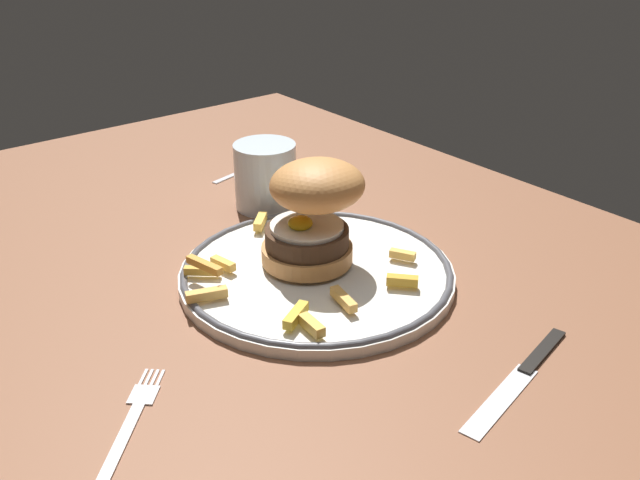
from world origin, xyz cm
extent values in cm
cube|color=brown|center=(0.00, 0.00, -2.00)|extent=(122.85, 80.10, 4.00)
cylinder|color=white|center=(1.68, 0.43, 0.60)|extent=(29.33, 29.33, 1.20)
torus|color=#4C4C51|center=(1.68, 0.43, 1.20)|extent=(28.93, 28.93, 0.80)
cylinder|color=#CC8749|center=(0.40, -0.14, 2.50)|extent=(9.80, 9.80, 1.80)
cylinder|color=#432C1C|center=(0.40, -0.14, 4.42)|extent=(8.95, 8.95, 2.03)
cylinder|color=white|center=(0.40, -0.14, 5.68)|extent=(7.82, 7.82, 0.50)
ellipsoid|color=yellow|center=(0.07, -0.86, 6.35)|extent=(2.60, 2.60, 1.40)
ellipsoid|color=#CD8849|center=(0.33, 1.41, 10.03)|extent=(12.54, 12.28, 6.12)
cube|color=#E6AB4F|center=(0.13, -12.48, 2.08)|extent=(2.29, 4.19, 0.96)
cube|color=gold|center=(-4.80, 4.96, 2.09)|extent=(2.21, 3.57, 0.97)
cube|color=gold|center=(-4.48, -10.34, 2.01)|extent=(3.12, 3.36, 0.81)
cube|color=gold|center=(8.46, -7.91, 2.09)|extent=(2.76, 3.91, 0.97)
cube|color=#EBAA4E|center=(9.06, -2.58, 2.06)|extent=(4.14, 1.76, 0.92)
cube|color=gold|center=(10.14, 4.33, 2.09)|extent=(3.03, 2.87, 0.99)
cube|color=#EDB34E|center=(6.10, 8.37, 2.03)|extent=(2.89, 2.11, 0.86)
cube|color=gold|center=(-2.89, -10.92, 3.57)|extent=(4.68, 1.75, 0.79)
cube|color=#EEBB49|center=(-10.40, 1.03, 2.09)|extent=(3.20, 3.24, 0.97)
cube|color=#EBAE47|center=(-4.35, -7.90, 2.05)|extent=(3.16, 1.45, 0.89)
cube|color=gold|center=(10.72, -7.80, 2.10)|extent=(3.26, 1.31, 1.00)
cylinder|color=silver|center=(-17.41, 6.76, 4.26)|extent=(7.98, 7.98, 8.53)
cylinder|color=silver|center=(-17.41, 6.76, 2.71)|extent=(7.35, 7.35, 5.42)
cube|color=silver|center=(12.02, -27.39, 0.18)|extent=(7.93, 7.63, 0.36)
cube|color=silver|center=(7.68, -23.25, 0.18)|extent=(3.26, 3.25, 0.32)
cube|color=silver|center=(5.57, -22.27, 0.18)|extent=(1.92, 1.84, 0.28)
cube|color=silver|center=(5.91, -21.91, 0.18)|extent=(1.92, 1.84, 0.28)
cube|color=silver|center=(6.26, -21.55, 0.18)|extent=(1.92, 1.84, 0.28)
cube|color=silver|center=(6.60, -21.18, 0.18)|extent=(1.92, 1.84, 0.28)
cube|color=black|center=(24.86, 7.68, 0.30)|extent=(2.92, 8.07, 0.70)
cube|color=silver|center=(26.72, -0.62, 0.20)|extent=(4.16, 11.13, 0.24)
cube|color=silver|center=(-29.42, 9.77, 0.20)|extent=(2.93, 8.93, 0.32)
ellipsoid|color=silver|center=(-31.10, 16.56, 0.40)|extent=(3.38, 4.12, 0.90)
camera|label=1|loc=(53.27, -41.05, 38.39)|focal=39.85mm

